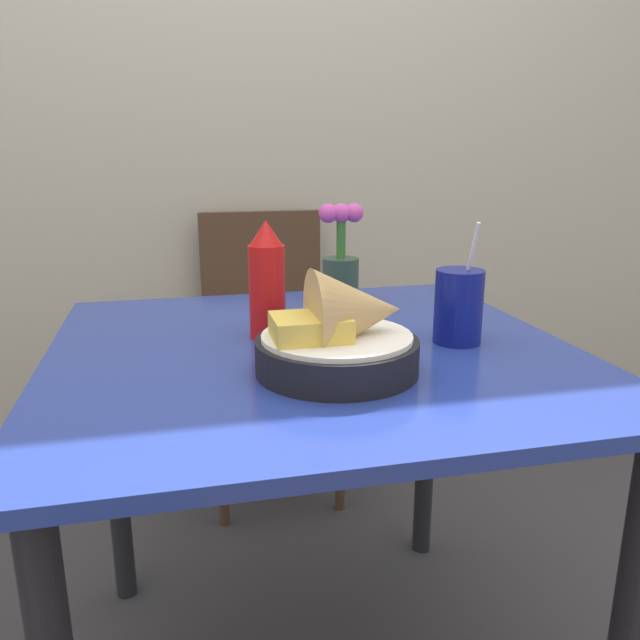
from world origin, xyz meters
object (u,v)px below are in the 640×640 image
at_px(food_basket, 343,336).
at_px(ketchup_bottle, 267,282).
at_px(flower_vase, 341,263).
at_px(drink_cup, 458,309).
at_px(chair_far_window, 266,325).

bearing_deg(food_basket, ketchup_bottle, 111.70).
relative_size(food_basket, ketchup_bottle, 1.18).
distance_m(food_basket, ketchup_bottle, 0.24).
bearing_deg(flower_vase, drink_cup, -69.78).
relative_size(chair_far_window, drink_cup, 4.04).
height_order(chair_far_window, flower_vase, flower_vase).
distance_m(drink_cup, flower_vase, 0.37).
distance_m(chair_far_window, flower_vase, 0.68).
height_order(ketchup_bottle, drink_cup, drink_cup).
bearing_deg(flower_vase, ketchup_bottle, -131.44).
relative_size(chair_far_window, flower_vase, 3.98).
bearing_deg(food_basket, drink_cup, 22.78).
relative_size(food_basket, flower_vase, 1.15).
distance_m(food_basket, drink_cup, 0.27).
height_order(food_basket, drink_cup, drink_cup).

